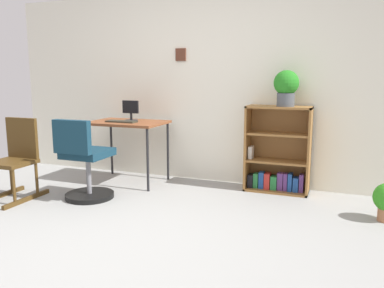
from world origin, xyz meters
TOP-DOWN VIEW (x-y plane):
  - ground_plane at (0.00, 0.00)m, footprint 6.24×6.24m
  - wall_back at (-0.00, 2.15)m, footprint 5.20×0.12m
  - desk at (-0.74, 1.67)m, footprint 0.91×0.63m
  - monitor at (-0.73, 1.74)m, footprint 0.21×0.16m
  - keyboard at (-0.76, 1.57)m, footprint 0.38×0.14m
  - office_chair at (-0.81, 0.88)m, footprint 0.52×0.55m
  - rocking_chair at (-1.54, 0.68)m, footprint 0.42×0.64m
  - bookshelf_low at (1.04, 1.96)m, footprint 0.71×0.30m
  - potted_plant_on_shelf at (1.12, 1.90)m, footprint 0.27×0.27m

SIDE VIEW (x-z plane):
  - ground_plane at x=0.00m, z-range 0.00..0.00m
  - office_chair at x=-0.81m, z-range -0.06..0.82m
  - bookshelf_low at x=1.04m, z-range -0.07..0.91m
  - rocking_chair at x=-1.54m, z-range 0.01..0.87m
  - desk at x=-0.74m, z-range 0.31..1.07m
  - keyboard at x=-0.76m, z-range 0.76..0.78m
  - monitor at x=-0.73m, z-range 0.75..1.00m
  - wall_back at x=0.00m, z-range 0.00..2.32m
  - potted_plant_on_shelf at x=1.12m, z-range 1.00..1.39m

